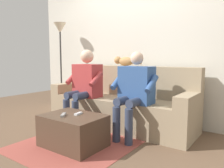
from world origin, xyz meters
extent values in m
plane|color=brown|center=(0.00, 0.60, 0.00)|extent=(8.00, 8.00, 0.00)
cube|color=beige|center=(0.00, -0.62, 1.22)|extent=(4.43, 0.06, 2.44)
cube|color=#9E896B|center=(0.00, 0.00, 0.23)|extent=(1.96, 0.55, 0.45)
cube|color=#9E896B|center=(0.00, -0.37, 0.46)|extent=(2.33, 0.19, 0.93)
cube|color=#9E896B|center=(-1.07, 0.00, 0.31)|extent=(0.18, 0.55, 0.61)
cube|color=#9E896B|center=(1.07, 0.00, 0.31)|extent=(0.18, 0.55, 0.61)
cube|color=#4C3828|center=(0.00, 0.90, 0.19)|extent=(0.72, 0.53, 0.38)
cube|color=#335693|center=(-0.44, 0.14, 0.70)|extent=(0.44, 0.27, 0.50)
sphere|color=beige|center=(-0.44, 0.14, 1.05)|extent=(0.17, 0.17, 0.17)
cylinder|color=#333D56|center=(-0.53, 0.32, 0.51)|extent=(0.11, 0.35, 0.11)
cylinder|color=#333D56|center=(-0.35, 0.32, 0.51)|extent=(0.11, 0.35, 0.11)
cylinder|color=#333D56|center=(-0.53, 0.49, 0.23)|extent=(0.10, 0.10, 0.45)
cylinder|color=#333D56|center=(-0.35, 0.49, 0.23)|extent=(0.10, 0.10, 0.45)
cylinder|color=#335693|center=(-0.70, 0.22, 0.74)|extent=(0.08, 0.27, 0.22)
cylinder|color=#335693|center=(-0.18, 0.22, 0.74)|extent=(0.08, 0.27, 0.22)
cube|color=#B23838|center=(0.44, 0.14, 0.71)|extent=(0.41, 0.27, 0.51)
sphere|color=beige|center=(0.44, 0.14, 1.08)|extent=(0.21, 0.21, 0.21)
cylinder|color=#333D56|center=(0.35, 0.33, 0.51)|extent=(0.11, 0.37, 0.11)
cylinder|color=#333D56|center=(0.53, 0.33, 0.51)|extent=(0.11, 0.37, 0.11)
cylinder|color=#333D56|center=(0.35, 0.51, 0.23)|extent=(0.10, 0.10, 0.45)
cylinder|color=#333D56|center=(0.53, 0.51, 0.23)|extent=(0.10, 0.10, 0.45)
cylinder|color=#B23838|center=(0.20, 0.22, 0.75)|extent=(0.08, 0.27, 0.22)
cylinder|color=#B23838|center=(0.68, 0.22, 0.75)|extent=(0.08, 0.27, 0.22)
ellipsoid|color=#B7844C|center=(0.05, -0.37, 1.00)|extent=(0.27, 0.12, 0.15)
sphere|color=#B7844C|center=(0.21, -0.37, 1.02)|extent=(0.12, 0.12, 0.12)
cone|color=#B7844C|center=(0.20, -0.40, 1.07)|extent=(0.04, 0.04, 0.04)
cone|color=#B7844C|center=(0.20, -0.34, 1.07)|extent=(0.04, 0.04, 0.04)
cylinder|color=#B7844C|center=(-0.15, -0.37, 0.97)|extent=(0.18, 0.03, 0.03)
cube|color=gray|center=(0.07, 0.99, 0.39)|extent=(0.12, 0.14, 0.02)
cube|color=white|center=(-0.03, 0.84, 0.39)|extent=(0.06, 0.13, 0.02)
cube|color=#9E473D|center=(0.00, 0.79, 0.00)|extent=(1.30, 1.49, 0.01)
cylinder|color=#2D2D2D|center=(1.47, -0.25, 0.01)|extent=(0.24, 0.24, 0.02)
cylinder|color=#333333|center=(1.47, -0.25, 0.81)|extent=(0.03, 0.03, 1.62)
cone|color=beige|center=(1.47, -0.25, 1.64)|extent=(0.24, 0.24, 0.20)
camera|label=1|loc=(-1.85, 2.72, 1.05)|focal=35.26mm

